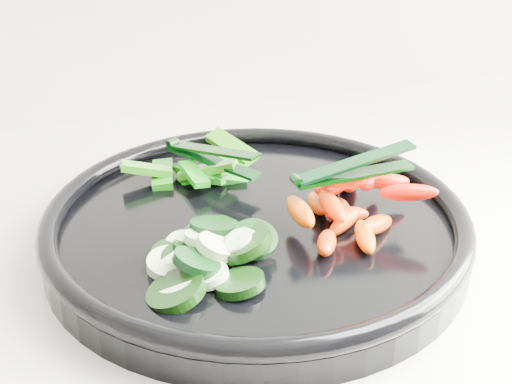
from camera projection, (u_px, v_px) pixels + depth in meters
name	position (u px, v px, depth m)	size (l,w,h in m)	color
veggie_tray	(256.00, 227.00, 0.63)	(0.46, 0.46, 0.04)	black
cucumber_pile	(205.00, 254.00, 0.57)	(0.13, 0.13, 0.04)	black
carrot_pile	(347.00, 202.00, 0.62)	(0.13, 0.15, 0.05)	#DB5200
pepper_pile	(202.00, 169.00, 0.70)	(0.14, 0.11, 0.04)	#0A6D0A
tong_carrot	(351.00, 169.00, 0.61)	(0.11, 0.02, 0.02)	black
tong_pepper	(210.00, 155.00, 0.69)	(0.07, 0.10, 0.02)	black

